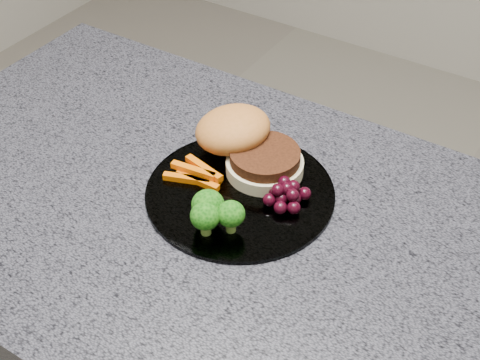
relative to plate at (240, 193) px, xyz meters
name	(u,v)px	position (x,y,z in m)	size (l,w,h in m)	color
countertop	(273,249)	(0.08, -0.05, -0.02)	(1.20, 0.60, 0.04)	#4A4A53
plate	(240,193)	(0.00, 0.00, 0.00)	(0.26, 0.26, 0.01)	white
burger	(244,143)	(-0.03, 0.06, 0.03)	(0.19, 0.14, 0.06)	#C9BD8D
carrot_sticks	(196,174)	(-0.06, -0.01, 0.01)	(0.08, 0.05, 0.02)	#D65A03
broccoli	(213,211)	(0.01, -0.08, 0.03)	(0.07, 0.06, 0.05)	olive
grape_bunch	(285,194)	(0.06, 0.01, 0.02)	(0.07, 0.06, 0.03)	black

